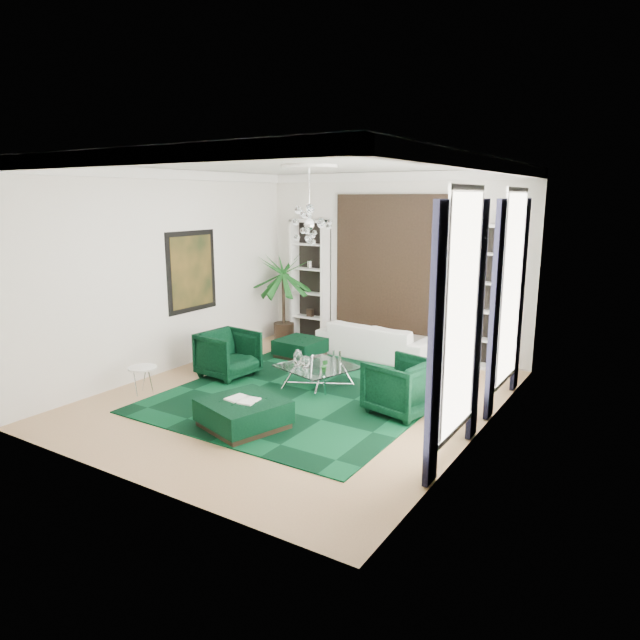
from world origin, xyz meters
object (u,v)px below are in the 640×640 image
Objects in this scene: sofa at (376,340)px; side_table at (143,381)px; ottoman_front at (243,414)px; palm at (283,286)px; coffee_table at (318,377)px; ottoman_side at (300,348)px; armchair_left at (228,354)px; armchair_right at (402,387)px.

side_table is at bearing 63.97° from sofa.
palm is (-2.50, 4.50, 1.08)m from ottoman_front.
ottoman_front is (0.05, -2.10, 0.02)m from coffee_table.
ottoman_front is at bearing -68.48° from ottoman_side.
coffee_table is at bearing -44.41° from palm.
armchair_left is at bearing 135.81° from ottoman_front.
sofa is 5.17× the size of side_table.
ottoman_front is at bearing -129.07° from armchair_left.
coffee_table reaches higher than ottoman_side.
ottoman_front is 5.26m from palm.
palm is at bearing 1.15° from sofa.
side_table is at bearing -106.86° from ottoman_side.
armchair_right reaches higher than sofa.
armchair_right is at bearing -11.31° from coffee_table.
ottoman_front is (0.05, -4.40, -0.15)m from sofa.
coffee_table is 1.32× the size of ottoman_side.
palm is (-0.10, 4.25, 1.06)m from side_table.
ottoman_side is at bearing 132.95° from coffee_table.
side_table is (-1.00, -3.30, 0.04)m from ottoman_side.
side_table reaches higher than coffee_table.
side_table is at bearing 163.32° from armchair_left.
palm is at bearing -110.60° from armchair_right.
palm is at bearing 19.40° from armchair_left.
sofa is at bearing 60.48° from side_table.
armchair_right is 2.00× the size of side_table.
palm is at bearing 135.59° from coffee_table.
coffee_table is at bearing 91.36° from ottoman_front.
sofa reaches higher than ottoman_side.
palm is (-2.45, 2.40, 1.09)m from coffee_table.
sofa is 3.18m from armchair_left.
side_table reaches higher than ottoman_side.
ottoman_side is 3.45m from side_table.
ottoman_front is at bearing -60.95° from palm.
sofa is 1.60m from ottoman_side.
armchair_left is at bearing 68.20° from side_table.
armchair_right is at bearing -84.88° from armchair_left.
ottoman_side is 1.82× the size of side_table.
ottoman_front is (-1.70, -1.75, -0.22)m from armchair_right.
side_table is at bearing 174.05° from ottoman_front.
armchair_left is 2.52m from ottoman_front.
ottoman_side is at bearing -40.82° from palm.
ottoman_front is at bearing -5.95° from side_table.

